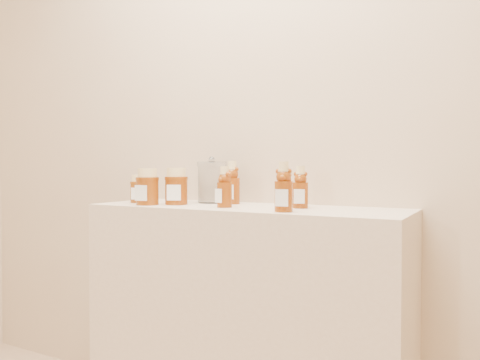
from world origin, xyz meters
The scene contains 11 objects.
wall_back centered at (0.00, 1.75, 1.35)m, with size 3.50×0.02×2.70m, color tan.
display_table centered at (0.00, 1.55, 0.45)m, with size 1.20×0.40×0.90m, color #C5AC90.
bear_bottle_back_left centered at (-0.10, 1.64, 1.00)m, with size 0.07×0.07×0.20m, color #682908, non-canonical shape.
bear_bottle_back_mid centered at (0.14, 1.61, 0.98)m, with size 0.06×0.06×0.16m, color #682908, non-canonical shape.
bear_bottle_back_right centered at (0.21, 1.58, 0.99)m, with size 0.06×0.06×0.17m, color #682908, non-canonical shape.
bear_bottle_front_left centered at (-0.05, 1.48, 0.99)m, with size 0.06×0.06×0.17m, color #682908, non-canonical shape.
bear_bottle_front_right centered at (0.21, 1.42, 0.99)m, with size 0.06×0.06×0.19m, color #682908, non-canonical shape.
honey_jar_left centered at (-0.48, 1.51, 0.96)m, with size 0.07×0.07×0.12m, color #682908, non-canonical shape.
honey_jar_back centered at (-0.28, 1.50, 0.97)m, with size 0.09×0.09×0.15m, color #682908, non-canonical shape.
honey_jar_front centered at (-0.37, 1.44, 0.97)m, with size 0.09×0.09×0.14m, color #682908, non-canonical shape.
glass_canister centered at (-0.21, 1.65, 0.99)m, with size 0.12×0.12×0.19m, color white, non-canonical shape.
Camera 1 is at (0.83, 0.01, 1.04)m, focal length 35.00 mm.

